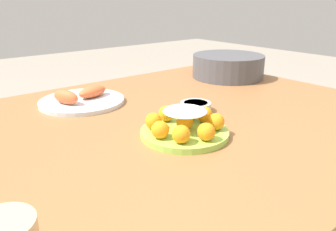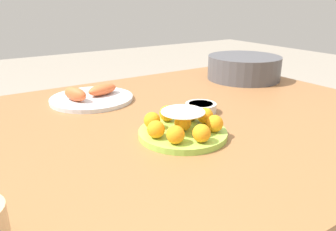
% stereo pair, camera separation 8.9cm
% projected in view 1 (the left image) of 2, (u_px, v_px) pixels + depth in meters
% --- Properties ---
extents(dining_table, '(1.58, 1.09, 0.75)m').
position_uv_depth(dining_table, '(153.00, 148.00, 0.97)').
color(dining_table, '#936038').
rests_on(dining_table, ground_plane).
extents(cake_plate, '(0.23, 0.23, 0.08)m').
position_uv_depth(cake_plate, '(185.00, 126.00, 0.85)').
color(cake_plate, '#99CC4C').
rests_on(cake_plate, dining_table).
extents(serving_bowl, '(0.32, 0.32, 0.10)m').
position_uv_depth(serving_bowl, '(228.00, 65.00, 1.47)').
color(serving_bowl, '#4C4C51').
rests_on(serving_bowl, dining_table).
extents(sauce_bowl, '(0.10, 0.10, 0.03)m').
position_uv_depth(sauce_bowl, '(196.00, 107.00, 1.04)').
color(sauce_bowl, beige).
rests_on(sauce_bowl, dining_table).
extents(seafood_platter, '(0.29, 0.29, 0.06)m').
position_uv_depth(seafood_platter, '(82.00, 99.00, 1.12)').
color(seafood_platter, silver).
rests_on(seafood_platter, dining_table).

